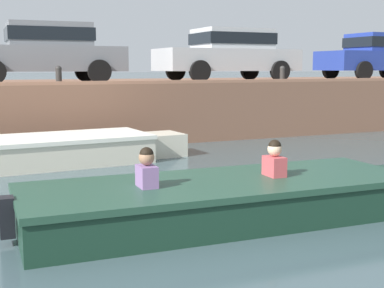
{
  "coord_description": "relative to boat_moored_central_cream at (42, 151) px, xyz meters",
  "views": [
    {
      "loc": [
        -1.98,
        -0.57,
        1.95
      ],
      "look_at": [
        0.12,
        4.19,
        1.2
      ],
      "focal_mm": 50.0,
      "sensor_mm": 36.0,
      "label": 1
    }
  ],
  "objects": [
    {
      "name": "car_centre_silver",
      "position": [
        6.08,
        3.61,
        2.1
      ],
      "size": [
        4.21,
        1.99,
        1.54
      ],
      "color": "#B7BABC",
      "rests_on": "far_quay_wall"
    },
    {
      "name": "boat_moored_central_cream",
      "position": [
        0.0,
        0.0,
        0.0
      ],
      "size": [
        5.76,
        2.07,
        0.57
      ],
      "color": "silver",
      "rests_on": "ground"
    },
    {
      "name": "mooring_bollard_east",
      "position": [
        6.9,
        1.96,
        1.49
      ],
      "size": [
        0.15,
        0.15,
        0.44
      ],
      "color": "#2D2B28",
      "rests_on": "far_quay_wall"
    },
    {
      "name": "ground_plane",
      "position": [
        0.48,
        -4.28,
        -0.29
      ],
      "size": [
        400.0,
        400.0,
        0.0
      ],
      "primitive_type": "plane",
      "color": "#3D5156"
    },
    {
      "name": "car_right_inner_blue",
      "position": [
        11.87,
        3.61,
        2.1
      ],
      "size": [
        4.1,
        1.99,
        1.54
      ],
      "color": "#233893",
      "rests_on": "far_quay_wall"
    },
    {
      "name": "far_quay_wall",
      "position": [
        0.48,
        4.71,
        0.48
      ],
      "size": [
        60.0,
        6.0,
        1.54
      ],
      "primitive_type": "cube",
      "color": "brown",
      "rests_on": "ground"
    },
    {
      "name": "motorboat_passing",
      "position": [
        1.78,
        -4.92,
        -0.02
      ],
      "size": [
        6.22,
        1.88,
        1.01
      ],
      "color": "#193828",
      "rests_on": "ground"
    },
    {
      "name": "car_left_inner_grey",
      "position": [
        0.69,
        3.61,
        2.1
      ],
      "size": [
        4.15,
        2.05,
        1.54
      ],
      "color": "slate",
      "rests_on": "far_quay_wall"
    },
    {
      "name": "far_wall_coping",
      "position": [
        0.48,
        1.83,
        1.29
      ],
      "size": [
        60.0,
        0.24,
        0.08
      ],
      "primitive_type": "cube",
      "color": "#9F6C52",
      "rests_on": "far_quay_wall"
    },
    {
      "name": "mooring_bollard_mid",
      "position": [
        0.72,
        1.96,
        1.49
      ],
      "size": [
        0.15,
        0.15,
        0.44
      ],
      "color": "#2D2B28",
      "rests_on": "far_quay_wall"
    }
  ]
}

